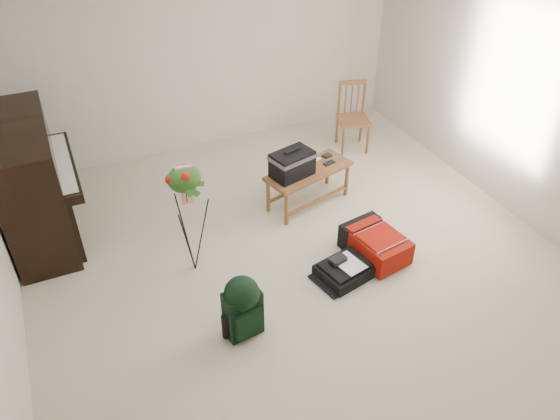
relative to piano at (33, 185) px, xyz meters
name	(u,v)px	position (x,y,z in m)	size (l,w,h in m)	color
floor	(303,269)	(2.19, -1.60, -0.60)	(5.00, 5.50, 0.01)	beige
ceiling	(311,2)	(2.19, -1.60, 1.90)	(5.00, 5.50, 0.01)	white
wall_back	(204,50)	(2.19, 1.15, 0.65)	(5.00, 0.04, 2.50)	beige
wall_right	(534,104)	(4.69, -1.60, 0.65)	(0.04, 5.50, 2.50)	beige
piano	(33,185)	(0.00, 0.00, 0.00)	(0.71, 1.50, 1.25)	black
bench	(296,164)	(2.58, -0.61, -0.07)	(1.05, 0.63, 0.75)	brown
dining_chair	(352,118)	(3.80, 0.28, -0.18)	(0.46, 0.46, 0.87)	brown
red_suitcase	(373,241)	(2.93, -1.66, -0.46)	(0.52, 0.70, 0.27)	#9D1706
black_duffel	(345,269)	(2.51, -1.84, -0.52)	(0.57, 0.49, 0.21)	black
green_backpack	(243,305)	(1.39, -2.10, -0.27)	(0.32, 0.30, 0.60)	black
flower_stand	(189,220)	(1.24, -1.17, -0.01)	(0.43, 0.43, 1.20)	black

